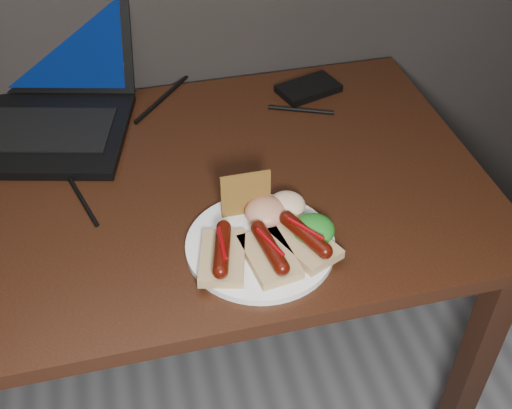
{
  "coord_description": "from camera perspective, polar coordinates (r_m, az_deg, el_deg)",
  "views": [
    {
      "loc": [
        0.05,
        0.46,
        1.51
      ],
      "look_at": [
        0.24,
        1.22,
        0.82
      ],
      "focal_mm": 45.0,
      "sensor_mm": 36.0,
      "label": 1
    }
  ],
  "objects": [
    {
      "name": "hard_drive",
      "position": [
        1.44,
        4.68,
        10.24
      ],
      "size": [
        0.15,
        0.11,
        0.02
      ],
      "primitive_type": "cube",
      "rotation": [
        0.0,
        0.0,
        0.3
      ],
      "color": "black",
      "rests_on": "desk"
    },
    {
      "name": "salad_greens",
      "position": [
        1.05,
        5.14,
        -2.24
      ],
      "size": [
        0.07,
        0.07,
        0.04
      ],
      "primitive_type": "ellipsoid",
      "color": "#115814",
      "rests_on": "plate"
    },
    {
      "name": "laptop",
      "position": [
        1.4,
        -19.07,
        8.86
      ],
      "size": [
        0.46,
        0.45,
        0.25
      ],
      "color": "black",
      "rests_on": "desk"
    },
    {
      "name": "bread_sausage_center",
      "position": [
        1.01,
        1.23,
        -4.3
      ],
      "size": [
        0.09,
        0.12,
        0.04
      ],
      "color": "tan",
      "rests_on": "plate"
    },
    {
      "name": "plate",
      "position": [
        1.06,
        0.39,
        -3.64
      ],
      "size": [
        0.26,
        0.26,
        0.01
      ],
      "primitive_type": "cylinder",
      "rotation": [
        0.0,
        0.0,
        0.05
      ],
      "color": "white",
      "rests_on": "desk"
    },
    {
      "name": "desk",
      "position": [
        1.25,
        -12.52,
        -2.29
      ],
      "size": [
        1.4,
        0.7,
        0.75
      ],
      "color": "#34180D",
      "rests_on": "ground"
    },
    {
      "name": "crispbread",
      "position": [
        1.08,
        -0.92,
        0.94
      ],
      "size": [
        0.08,
        0.01,
        0.08
      ],
      "primitive_type": "cube",
      "color": "olive",
      "rests_on": "plate"
    },
    {
      "name": "coleslaw_mound",
      "position": [
        1.1,
        2.76,
        -0.03
      ],
      "size": [
        0.06,
        0.06,
        0.04
      ],
      "primitive_type": "ellipsoid",
      "color": "#EFE3CF",
      "rests_on": "plate"
    },
    {
      "name": "bread_sausage_left",
      "position": [
        1.01,
        -3.01,
        -4.4
      ],
      "size": [
        0.1,
        0.13,
        0.04
      ],
      "color": "tan",
      "rests_on": "plate"
    },
    {
      "name": "desk_cables",
      "position": [
        1.31,
        -14.45,
        5.09
      ],
      "size": [
        1.01,
        0.47,
        0.01
      ],
      "color": "black",
      "rests_on": "desk"
    },
    {
      "name": "salsa_mound",
      "position": [
        1.08,
        0.91,
        -0.63
      ],
      "size": [
        0.07,
        0.07,
        0.04
      ],
      "primitive_type": "ellipsoid",
      "color": "#9C160F",
      "rests_on": "plate"
    },
    {
      "name": "bread_sausage_right",
      "position": [
        1.04,
        4.38,
        -3.12
      ],
      "size": [
        0.11,
        0.13,
        0.04
      ],
      "color": "tan",
      "rests_on": "plate"
    }
  ]
}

